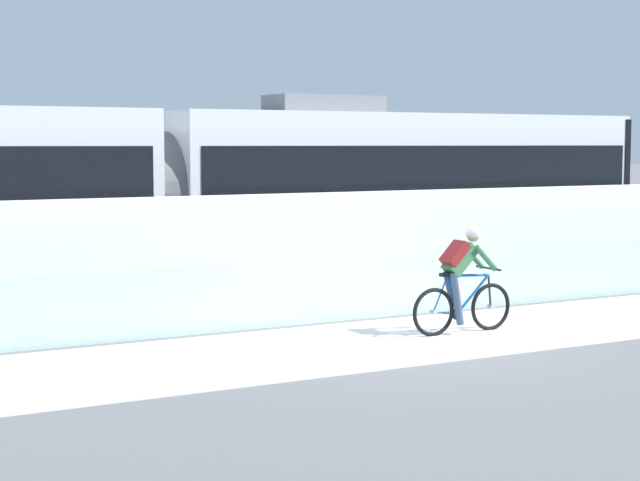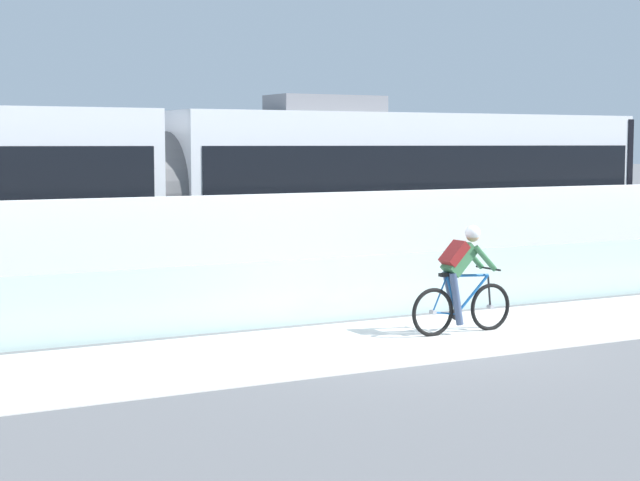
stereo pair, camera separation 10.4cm
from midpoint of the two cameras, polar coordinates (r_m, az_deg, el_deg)
The scene contains 8 objects.
ground_plane at distance 15.32m, azimuth 4.31°, elevation -5.36°, with size 200.00×200.00×0.00m, color slate.
bike_path_deck at distance 15.32m, azimuth 4.31°, elevation -5.33°, with size 32.00×3.20×0.01m, color silver.
glass_parapet at distance 16.79m, azimuth 0.84°, elevation -2.64°, with size 32.00×0.05×1.02m, color #ADC6C1.
concrete_barrier_wall at distance 18.31m, azimuth -1.97°, elevation -0.52°, with size 32.00×0.36×1.95m, color white.
tram_rail_near at distance 20.65m, azimuth -5.11°, elevation -2.60°, with size 32.00×0.08×0.01m, color #595654.
tram_rail_far at distance 21.95m, azimuth -6.64°, elevation -2.14°, with size 32.00×0.08×0.01m, color #595654.
tram at distance 20.67m, azimuth -9.12°, elevation 2.63°, with size 22.56×2.54×3.81m.
cyclist_on_bike at distance 15.78m, azimuth 7.49°, elevation -2.13°, with size 1.77×0.58×1.61m.
Camera 1 is at (-8.35, -12.53, 2.82)m, focal length 59.41 mm.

